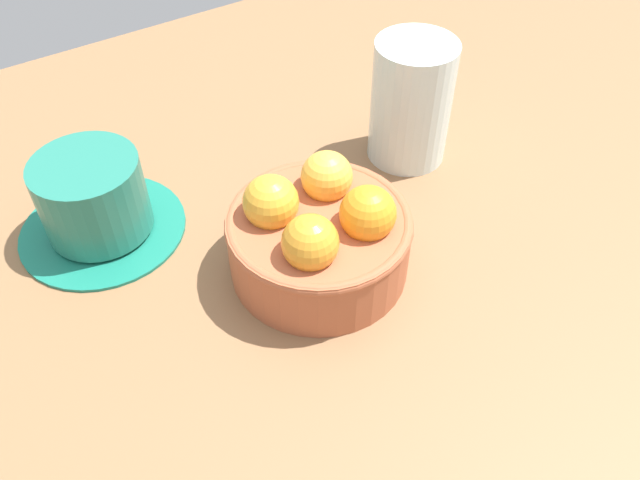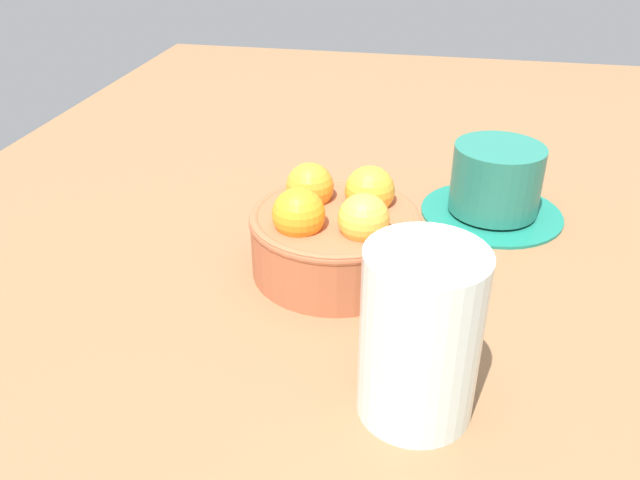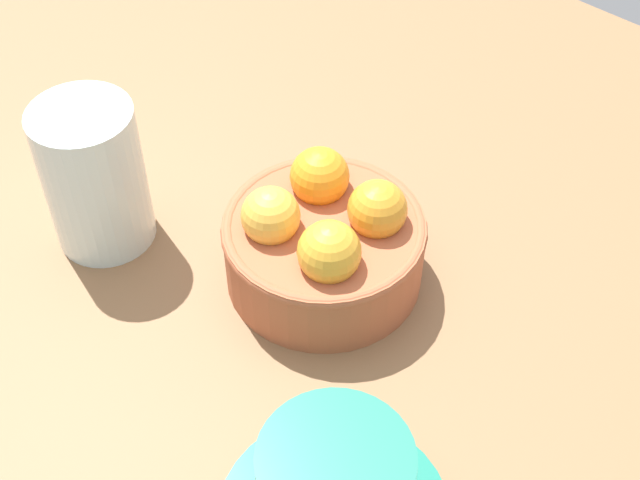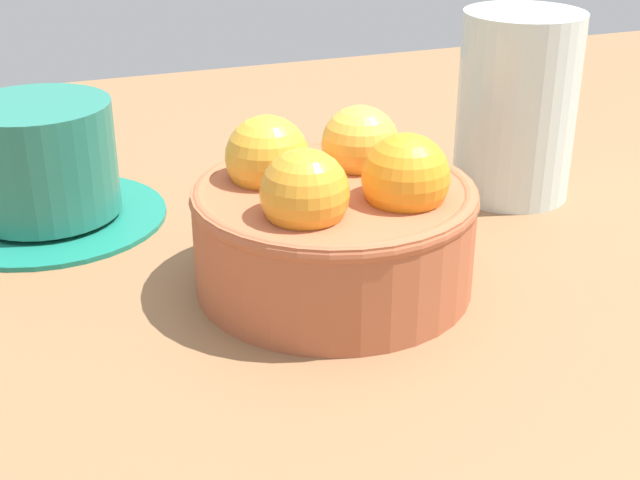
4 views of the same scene
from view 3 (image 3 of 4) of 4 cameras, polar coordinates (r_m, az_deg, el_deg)
The scene contains 3 objects.
ground_plane at distance 67.89cm, azimuth 0.24°, elevation -3.61°, with size 153.62×91.87×4.79cm, color brown.
terracotta_bowl at distance 63.25cm, azimuth 0.27°, elevation -0.04°, with size 14.63×14.63×8.81cm.
water_glass at distance 66.99cm, azimuth -14.34°, elevation 3.97°, with size 7.52×7.52×11.80cm, color silver.
Camera 3 is at (28.84, -32.25, 49.92)cm, focal length 49.67 mm.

